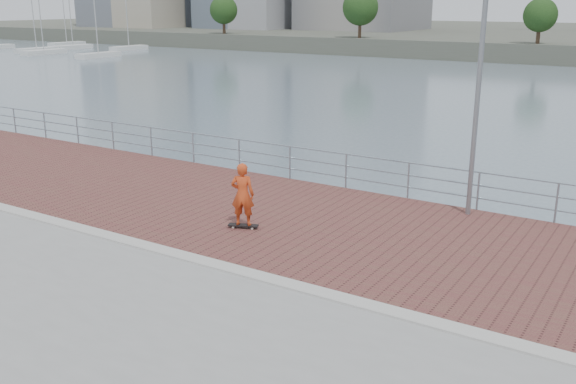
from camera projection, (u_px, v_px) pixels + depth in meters
The scene contains 8 objects.
water at pixel (240, 354), 14.39m from camera, with size 400.00×400.00×0.00m, color slate.
brick_lane at pixel (321, 225), 16.73m from camera, with size 40.00×6.80×0.02m, color brown.
curb at pixel (238, 271), 13.81m from camera, with size 40.00×0.40×0.06m, color #B7B5AD.
guardrail at pixel (377, 171), 19.29m from camera, with size 39.06×0.06×1.13m.
street_lamp at pixel (477, 36), 15.79m from camera, with size 0.49×1.43×6.73m.
skateboard at pixel (243, 225), 16.43m from camera, with size 0.79×0.48×0.09m.
skateboarder at pixel (243, 194), 16.19m from camera, with size 0.60×0.39×1.63m, color #CC431B.
marina at pixel (63, 48), 102.92m from camera, with size 29.94×21.56×10.52m.
Camera 1 is at (7.72, -10.21, 5.59)m, focal length 40.00 mm.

